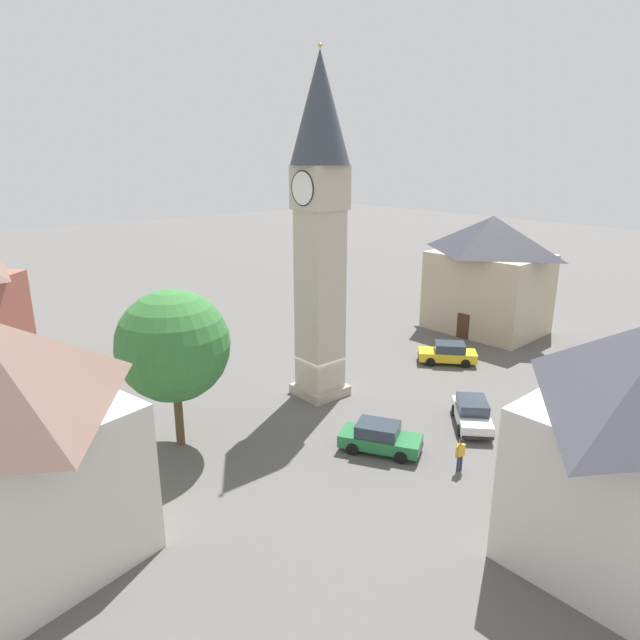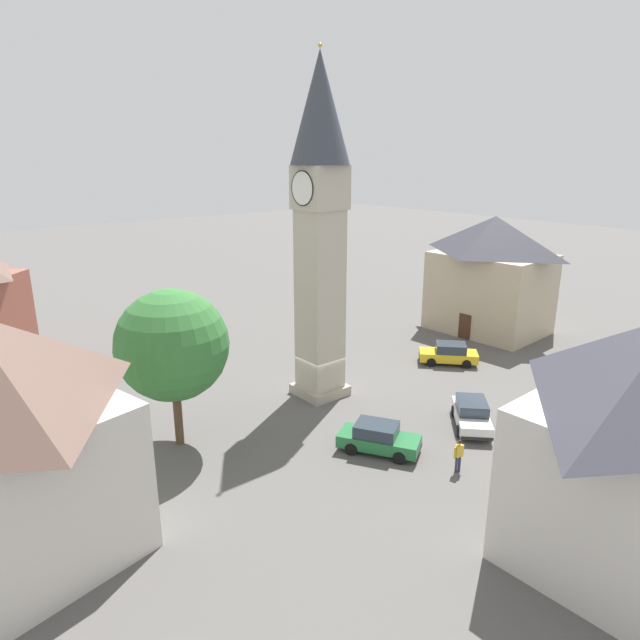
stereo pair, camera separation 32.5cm
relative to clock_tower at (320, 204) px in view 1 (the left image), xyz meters
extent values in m
plane|color=#565451|center=(0.00, 0.00, -11.86)|extent=(200.00, 200.00, 0.00)
cube|color=#A59C89|center=(0.00, 0.00, -11.56)|extent=(2.81, 2.81, 0.60)
cube|color=#B7AD99|center=(0.00, 0.00, -5.79)|extent=(2.25, 2.25, 10.95)
cube|color=#B7AD99|center=(0.00, 0.00, 0.92)|extent=(2.52, 2.52, 2.47)
cone|color=#383D47|center=(0.00, 0.00, 5.17)|extent=(3.40, 3.40, 6.02)
sphere|color=gold|center=(0.00, 0.00, 8.30)|extent=(0.24, 0.24, 0.24)
cylinder|color=white|center=(0.00, 1.29, 0.92)|extent=(1.89, 0.04, 1.89)
torus|color=black|center=(0.00, 1.30, 0.92)|extent=(1.95, 0.06, 1.95)
cube|color=black|center=(0.00, 1.33, 1.13)|extent=(0.05, 0.02, 0.53)
cube|color=black|center=(0.28, 1.33, 0.92)|extent=(0.72, 0.02, 0.04)
cylinder|color=white|center=(0.00, -1.29, 0.92)|extent=(1.89, 0.04, 1.89)
torus|color=black|center=(0.00, -1.30, 0.92)|extent=(1.95, 0.06, 1.95)
cube|color=white|center=(8.81, 3.64, -11.27)|extent=(4.07, 4.13, 0.64)
cube|color=#28333D|center=(8.71, 3.75, -10.65)|extent=(2.58, 2.60, 0.64)
cylinder|color=black|center=(10.24, 3.31, -11.54)|extent=(0.60, 0.61, 0.64)
cylinder|color=black|center=(9.09, 2.20, -11.54)|extent=(0.60, 0.61, 0.64)
cylinder|color=black|center=(8.54, 5.08, -11.54)|extent=(0.60, 0.61, 0.64)
cylinder|color=black|center=(7.38, 3.97, -11.54)|extent=(0.60, 0.61, 0.64)
cube|color=black|center=(10.21, 2.18, -11.49)|extent=(1.28, 1.24, 0.16)
cube|color=gold|center=(1.86, 10.56, -11.27)|extent=(4.18, 4.01, 0.64)
cube|color=#28333D|center=(1.98, 10.66, -10.65)|extent=(2.60, 2.57, 0.64)
cylinder|color=black|center=(1.49, 9.14, -11.54)|extent=(0.62, 0.59, 0.64)
cylinder|color=black|center=(0.42, 10.32, -11.54)|extent=(0.62, 0.59, 0.64)
cylinder|color=black|center=(3.31, 10.79, -11.54)|extent=(0.62, 0.59, 0.64)
cylinder|color=black|center=(2.24, 11.97, -11.54)|extent=(0.62, 0.59, 0.64)
cube|color=black|center=(0.37, 9.20, -11.49)|extent=(1.21, 1.32, 0.16)
cube|color=#236B38|center=(7.41, -2.25, -11.27)|extent=(4.40, 3.54, 0.64)
cube|color=#28333D|center=(7.28, -2.32, -10.65)|extent=(2.60, 2.41, 0.64)
cylinder|color=black|center=(8.07, -0.94, -11.54)|extent=(0.66, 0.51, 0.64)
cylinder|color=black|center=(8.87, -2.32, -11.54)|extent=(0.66, 0.51, 0.64)
cylinder|color=black|center=(5.94, -2.18, -11.54)|extent=(0.66, 0.51, 0.64)
cylinder|color=black|center=(6.75, -3.56, -11.54)|extent=(0.66, 0.51, 0.64)
cube|color=black|center=(9.15, -1.23, -11.49)|extent=(0.94, 1.50, 0.16)
cylinder|color=#2D3351|center=(11.13, -0.79, -11.45)|extent=(0.13, 0.13, 0.82)
cylinder|color=#2D3351|center=(11.17, -0.61, -11.45)|extent=(0.13, 0.13, 0.82)
cube|color=gold|center=(11.15, -0.70, -10.74)|extent=(0.31, 0.40, 0.60)
cylinder|color=gold|center=(11.09, -0.93, -10.79)|extent=(0.09, 0.09, 0.60)
cylinder|color=gold|center=(11.21, -0.47, -10.79)|extent=(0.09, 0.09, 0.60)
sphere|color=#9E7051|center=(11.15, -0.70, -10.29)|extent=(0.22, 0.22, 0.22)
sphere|color=black|center=(11.16, -0.70, -10.27)|extent=(0.20, 0.20, 0.20)
cylinder|color=brown|center=(0.10, -9.68, -10.12)|extent=(0.44, 0.44, 3.49)
sphere|color=#337033|center=(0.10, -9.68, -6.39)|extent=(5.67, 5.67, 5.67)
cube|color=tan|center=(-1.00, 19.55, -8.51)|extent=(9.15, 7.25, 6.70)
pyramid|color=#383842|center=(-1.00, 19.55, -3.62)|extent=(9.61, 7.62, 3.07)
cube|color=#422819|center=(-0.82, 16.13, -10.81)|extent=(1.10, 0.14, 2.10)
cube|color=#422819|center=(3.08, -14.62, -10.81)|extent=(1.09, 0.30, 2.10)
cube|color=#422819|center=(15.26, 0.36, -10.81)|extent=(0.11, 1.10, 2.10)
cube|color=#422819|center=(-14.82, -14.70, -10.81)|extent=(0.83, 0.84, 2.10)
camera|label=1|loc=(24.65, -20.92, 2.72)|focal=31.05mm
camera|label=2|loc=(24.86, -20.67, 2.72)|focal=31.05mm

